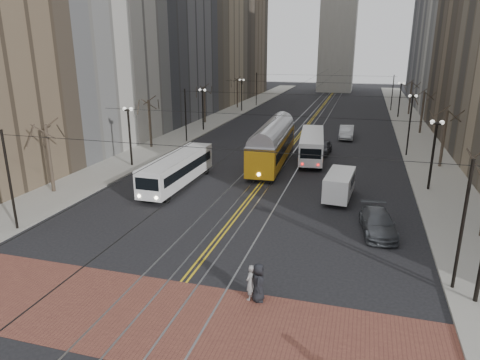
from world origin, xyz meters
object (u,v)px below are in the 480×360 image
Objects in this scene: pedestrian_b at (251,282)px; streetcar at (272,147)px; transit_bus at (178,171)px; sedan_silver at (346,132)px; rear_bus at (312,146)px; pedestrian_a at (258,282)px; cargo_van at (339,186)px; sedan_grey at (323,147)px; sedan_parked at (378,223)px.

streetcar is at bearing -152.35° from pedestrian_b.
transit_bus reaches higher than sedan_silver.
rear_bus is 5.60× the size of pedestrian_a.
cargo_van is 2.75× the size of pedestrian_b.
cargo_van is (13.40, 0.32, -0.26)m from transit_bus.
pedestrian_a is at bearing -86.60° from sedan_grey.
pedestrian_a is (4.51, -24.45, -0.73)m from streetcar.
rear_bus is at bearing 111.14° from cargo_van.
sedan_silver is (2.15, 9.18, 0.11)m from sedan_grey.
streetcar is 2.94× the size of sedan_parked.
sedan_grey is at bearing -162.64° from pedestrian_b.
sedan_grey is (0.91, 2.89, -0.65)m from rear_bus.
cargo_van is 15.25m from sedan_grey.
streetcar reaches higher than transit_bus.
sedan_grey is (-2.71, 15.01, -0.34)m from cargo_van.
rear_bus is at bearing -104.00° from sedan_grey.
streetcar is at bearing 57.68° from transit_bus.
pedestrian_b is (-3.07, -15.30, -0.18)m from cargo_van.
pedestrian_b is (-5.86, -9.54, 0.19)m from sedan_parked.
transit_bus reaches higher than pedestrian_b.
sedan_grey is (10.69, 15.32, -0.60)m from transit_bus.
sedan_grey is at bearing 66.87° from rear_bus.
streetcar is 11.67m from cargo_van.
transit_bus is 6.04× the size of pedestrian_b.
streetcar reaches higher than sedan_grey.
sedan_silver is (3.06, 12.07, -0.54)m from rear_bus.
transit_bus is 18.41m from pedestrian_a.
pedestrian_a reaches higher than sedan_grey.
transit_bus is at bearing -133.95° from rear_bus.
sedan_silver reaches higher than sedan_parked.
streetcar reaches higher than sedan_silver.
cargo_van is (7.21, -9.15, -0.61)m from streetcar.
rear_bus is 2.47× the size of sedan_grey.
sedan_grey is at bearing 55.96° from transit_bus.
pedestrian_a is 1.07× the size of pedestrian_b.
cargo_van is 24.19m from sedan_silver.
transit_bus is 1.01× the size of rear_bus.
sedan_parked is (16.19, -5.45, -0.62)m from transit_bus.
transit_bus reaches higher than sedan_parked.
transit_bus reaches higher than pedestrian_a.
pedestrian_b reaches higher than sedan_silver.
pedestrian_a is at bearing -53.61° from transit_bus.
rear_bus is at bearing -160.82° from pedestrian_b.
cargo_van is 15.54m from pedestrian_a.
rear_bus is 2.17× the size of sedan_parked.
sedan_silver is at bearing 95.85° from cargo_van.
streetcar is 7.59× the size of pedestrian_a.
sedan_grey is 30.31m from pedestrian_a.
sedan_grey is at bearing 97.14° from sedan_parked.
transit_bus is 13.41m from cargo_van.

